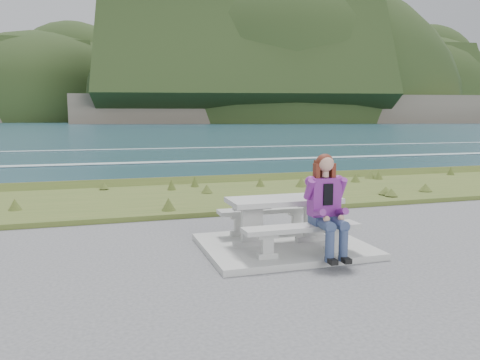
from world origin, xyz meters
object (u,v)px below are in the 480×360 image
object	(u,v)px
bench_seaward	(268,214)
seated_woman	(328,219)
bench_landward	(302,232)
picnic_table	(284,208)

from	to	relation	value
bench_seaward	seated_woman	world-z (taller)	seated_woman
bench_landward	bench_seaward	world-z (taller)	same
picnic_table	bench_seaward	world-z (taller)	picnic_table
picnic_table	bench_seaward	distance (m)	0.74
bench_seaward	bench_landward	bearing A→B (deg)	-90.00
picnic_table	bench_seaward	bearing A→B (deg)	90.00
picnic_table	seated_woman	distance (m)	0.92
seated_woman	bench_landward	bearing A→B (deg)	160.34
bench_landward	seated_woman	bearing A→B (deg)	-21.79
bench_landward	seated_woman	size ratio (longest dim) A/B	1.20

